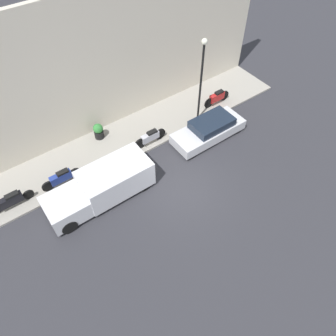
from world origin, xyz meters
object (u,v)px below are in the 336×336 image
object	(u,v)px
scooter_silver	(150,137)
potted_plant	(99,131)
delivery_van	(101,187)
motorcycle_black	(11,201)
streetlamp	(202,72)
motorcycle_blue	(61,178)
parked_car	(209,129)
motorcycle_red	(217,97)

from	to	relation	value
scooter_silver	potted_plant	world-z (taller)	potted_plant
delivery_van	motorcycle_black	xyz separation A→B (m)	(1.96, 3.74, -0.30)
motorcycle_black	scooter_silver	size ratio (longest dim) A/B	1.07
motorcycle_black	potted_plant	distance (m)	5.81
delivery_van	scooter_silver	bearing A→B (deg)	-67.14
motorcycle_black	potted_plant	xyz separation A→B (m)	(1.75, -5.54, 0.03)
streetlamp	potted_plant	distance (m)	6.49
motorcycle_black	motorcycle_blue	xyz separation A→B (m)	(-0.11, -2.48, 0.01)
scooter_silver	motorcycle_black	bearing A→B (deg)	87.58
scooter_silver	streetlamp	bearing A→B (deg)	-89.37
motorcycle_black	streetlamp	size ratio (longest dim) A/B	0.42
parked_car	delivery_van	world-z (taller)	delivery_van
parked_car	streetlamp	bearing A→B (deg)	-15.28
parked_car	scooter_silver	size ratio (longest dim) A/B	2.15
delivery_van	scooter_silver	distance (m)	4.23
parked_car	scooter_silver	bearing A→B (deg)	64.63
motorcycle_blue	streetlamp	world-z (taller)	streetlamp
streetlamp	potted_plant	bearing A→B (deg)	69.67
motorcycle_red	streetlamp	bearing A→B (deg)	103.36
scooter_silver	motorcycle_red	world-z (taller)	motorcycle_red
parked_car	streetlamp	world-z (taller)	streetlamp
delivery_van	scooter_silver	size ratio (longest dim) A/B	2.62
motorcycle_blue	potted_plant	size ratio (longest dim) A/B	2.17
motorcycle_black	motorcycle_red	world-z (taller)	motorcycle_red
delivery_van	motorcycle_red	world-z (taller)	delivery_van
delivery_van	potted_plant	bearing A→B (deg)	-25.87
parked_car	motorcycle_red	xyz separation A→B (m)	(1.91, -2.27, -0.00)
parked_car	motorcycle_red	bearing A→B (deg)	-49.91
streetlamp	delivery_van	bearing A→B (deg)	102.93
delivery_van	motorcycle_blue	size ratio (longest dim) A/B	2.57
parked_car	scooter_silver	xyz separation A→B (m)	(1.43, 3.02, -0.01)
motorcycle_black	scooter_silver	distance (m)	7.63
parked_car	scooter_silver	distance (m)	3.34
delivery_van	motorcycle_red	size ratio (longest dim) A/B	2.73
motorcycle_blue	motorcycle_red	bearing A→B (deg)	-88.53
scooter_silver	potted_plant	size ratio (longest dim) A/B	2.12
motorcycle_red	potted_plant	bearing A→B (deg)	77.80
parked_car	motorcycle_red	world-z (taller)	parked_car
motorcycle_blue	scooter_silver	bearing A→B (deg)	-92.38
scooter_silver	motorcycle_red	size ratio (longest dim) A/B	1.04
streetlamp	scooter_silver	bearing A→B (deg)	90.63
parked_car	motorcycle_black	xyz separation A→B (m)	(1.75, 10.65, -0.03)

